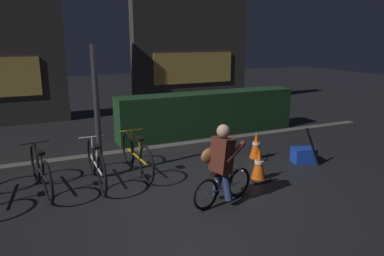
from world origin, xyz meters
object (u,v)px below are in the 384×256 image
object	(u,v)px
parked_bike_left_mid	(41,171)
blue_crate	(304,155)
closed_umbrella	(313,147)
traffic_cone_far	(256,146)
street_post	(97,113)
parked_bike_center_right	(137,156)
parked_bike_center_left	(96,164)
cyclist	(221,164)
traffic_cone_near	(259,165)

from	to	relation	value
parked_bike_left_mid	blue_crate	xyz separation A→B (m)	(4.92, -0.65, -0.21)
closed_umbrella	traffic_cone_far	bearing A→B (deg)	-38.98
street_post	traffic_cone_far	distance (m)	3.28
parked_bike_left_mid	parked_bike_center_right	distance (m)	1.66
parked_bike_center_left	blue_crate	world-z (taller)	parked_bike_center_left
parked_bike_center_left	closed_umbrella	xyz separation A→B (m)	(4.02, -0.86, 0.04)
parked_bike_left_mid	closed_umbrella	world-z (taller)	closed_umbrella
street_post	cyclist	distance (m)	2.41
street_post	parked_bike_center_left	bearing A→B (deg)	-112.71
parked_bike_center_left	parked_bike_center_right	distance (m)	0.79
traffic_cone_far	closed_umbrella	bearing A→B (deg)	-47.00
street_post	parked_bike_center_right	size ratio (longest dim) A/B	1.39
parked_bike_center_right	cyclist	world-z (taller)	cyclist
traffic_cone_far	closed_umbrella	xyz separation A→B (m)	(0.76, -0.82, 0.11)
parked_bike_center_left	blue_crate	xyz separation A→B (m)	(4.04, -0.61, -0.21)
street_post	closed_umbrella	size ratio (longest dim) A/B	2.79
cyclist	closed_umbrella	xyz separation A→B (m)	(2.43, 0.68, -0.23)
street_post	parked_bike_center_left	world-z (taller)	street_post
street_post	blue_crate	bearing A→B (deg)	-12.94
street_post	traffic_cone_near	world-z (taller)	street_post
parked_bike_center_right	closed_umbrella	bearing A→B (deg)	-110.80
parked_bike_center_left	cyclist	size ratio (longest dim) A/B	1.38
street_post	blue_crate	xyz separation A→B (m)	(3.92, -0.90, -1.04)
parked_bike_center_right	traffic_cone_near	distance (m)	2.23
parked_bike_left_mid	closed_umbrella	bearing A→B (deg)	-108.67
street_post	parked_bike_left_mid	distance (m)	1.33
parked_bike_center_left	street_post	bearing A→B (deg)	-22.59
parked_bike_center_left	cyclist	world-z (taller)	cyclist
parked_bike_left_mid	parked_bike_center_right	xyz separation A→B (m)	(1.65, 0.14, -0.00)
cyclist	parked_bike_left_mid	bearing A→B (deg)	132.76
parked_bike_center_left	traffic_cone_far	size ratio (longest dim) A/B	2.88
parked_bike_left_mid	closed_umbrella	xyz separation A→B (m)	(4.91, -0.90, 0.04)
parked_bike_left_mid	traffic_cone_near	world-z (taller)	parked_bike_left_mid
traffic_cone_far	street_post	bearing A→B (deg)	173.93
street_post	traffic_cone_near	size ratio (longest dim) A/B	4.07
blue_crate	cyclist	size ratio (longest dim) A/B	0.35
traffic_cone_near	traffic_cone_far	size ratio (longest dim) A/B	0.98
parked_bike_center_right	blue_crate	world-z (taller)	parked_bike_center_right
street_post	parked_bike_left_mid	xyz separation A→B (m)	(-1.00, -0.25, -0.83)
parked_bike_center_left	cyclist	distance (m)	2.23
parked_bike_center_left	traffic_cone_far	distance (m)	3.26
parked_bike_left_mid	parked_bike_center_left	world-z (taller)	same
traffic_cone_far	closed_umbrella	distance (m)	1.12
blue_crate	cyclist	bearing A→B (deg)	-159.19
street_post	cyclist	world-z (taller)	street_post
street_post	blue_crate	distance (m)	4.15
traffic_cone_far	blue_crate	size ratio (longest dim) A/B	1.35
street_post	parked_bike_center_left	size ratio (longest dim) A/B	1.38
traffic_cone_far	cyclist	xyz separation A→B (m)	(-1.67, -1.50, 0.34)
cyclist	blue_crate	bearing A→B (deg)	6.06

